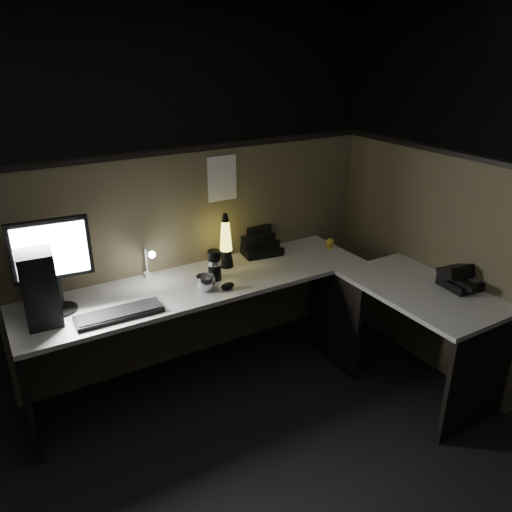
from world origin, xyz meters
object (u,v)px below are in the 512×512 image
keyboard (119,314)px  desk_phone (461,278)px  monitor (52,257)px  pc_tower (37,281)px  lava_lamp (226,245)px

keyboard → desk_phone: bearing=-18.9°
monitor → desk_phone: bearing=-18.0°
monitor → pc_tower: bearing=-172.2°
monitor → desk_phone: monitor is taller
desk_phone → keyboard: bearing=166.1°
keyboard → lava_lamp: lava_lamp is taller
lava_lamp → desk_phone: size_ratio=1.37×
desk_phone → monitor: bearing=163.1°
keyboard → desk_phone: (1.97, -0.73, 0.04)m
pc_tower → monitor: bearing=5.5°
keyboard → desk_phone: size_ratio=1.75×
lava_lamp → keyboard: bearing=-160.3°
pc_tower → monitor: (0.10, 0.00, 0.12)m
monitor → desk_phone: 2.45m
pc_tower → keyboard: pc_tower is taller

